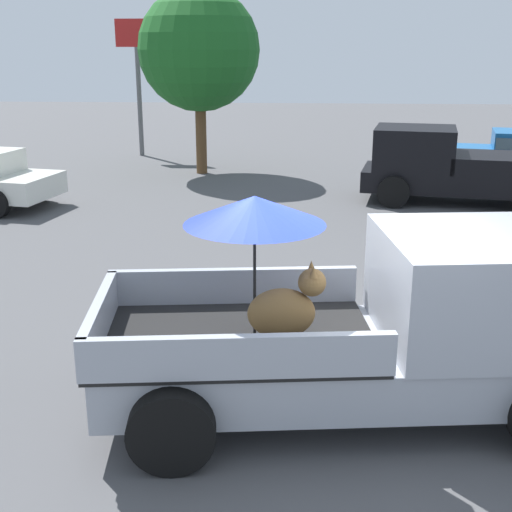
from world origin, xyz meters
TOP-DOWN VIEW (x-y plane):
  - ground_plane at (0.00, 0.00)m, footprint 80.00×80.00m
  - pickup_truck_main at (0.43, 0.05)m, footprint 5.24×2.74m
  - pickup_truck_red at (3.23, 10.15)m, footprint 5.05×2.84m
  - motel_sign at (-6.09, 16.99)m, footprint 1.40×0.16m
  - tree_by_lot at (-3.50, 13.71)m, footprint 3.51×3.51m

SIDE VIEW (x-z plane):
  - ground_plane at x=0.00m, z-range 0.00..0.00m
  - pickup_truck_red at x=3.23m, z-range -0.03..1.77m
  - pickup_truck_main at x=0.43m, z-range -0.17..2.14m
  - motel_sign at x=-6.09m, z-range 0.96..5.50m
  - tree_by_lot at x=-3.50m, z-range 0.90..6.23m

